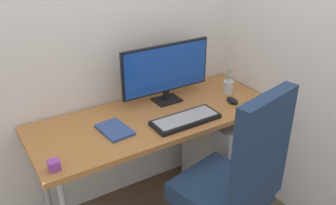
{
  "coord_description": "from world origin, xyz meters",
  "views": [
    {
      "loc": [
        -0.99,
        -1.74,
        1.84
      ],
      "look_at": [
        0.05,
        -0.06,
        0.85
      ],
      "focal_mm": 38.83,
      "sensor_mm": 36.0,
      "label": 1
    }
  ],
  "objects_px": {
    "keyboard": "(186,119)",
    "pen_holder": "(228,86)",
    "desk_clamp_accessory": "(54,165)",
    "office_chair": "(235,182)",
    "monitor": "(166,70)",
    "filing_cabinet": "(223,151)",
    "notebook": "(115,130)",
    "mouse": "(232,100)"
  },
  "relations": [
    {
      "from": "mouse",
      "to": "notebook",
      "type": "xyz_separation_m",
      "value": [
        -0.82,
        0.08,
        -0.01
      ]
    },
    {
      "from": "office_chair",
      "to": "pen_holder",
      "type": "relative_size",
      "value": 6.72
    },
    {
      "from": "filing_cabinet",
      "to": "pen_holder",
      "type": "height_order",
      "value": "pen_holder"
    },
    {
      "from": "monitor",
      "to": "desk_clamp_accessory",
      "type": "height_order",
      "value": "monitor"
    },
    {
      "from": "office_chair",
      "to": "monitor",
      "type": "height_order",
      "value": "office_chair"
    },
    {
      "from": "keyboard",
      "to": "desk_clamp_accessory",
      "type": "bearing_deg",
      "value": -176.09
    },
    {
      "from": "filing_cabinet",
      "to": "desk_clamp_accessory",
      "type": "height_order",
      "value": "desk_clamp_accessory"
    },
    {
      "from": "office_chair",
      "to": "keyboard",
      "type": "relative_size",
      "value": 2.7
    },
    {
      "from": "office_chair",
      "to": "keyboard",
      "type": "bearing_deg",
      "value": 91.17
    },
    {
      "from": "filing_cabinet",
      "to": "mouse",
      "type": "bearing_deg",
      "value": -104.33
    },
    {
      "from": "office_chair",
      "to": "notebook",
      "type": "bearing_deg",
      "value": 125.94
    },
    {
      "from": "keyboard",
      "to": "mouse",
      "type": "relative_size",
      "value": 3.98
    },
    {
      "from": "keyboard",
      "to": "filing_cabinet",
      "type": "bearing_deg",
      "value": 16.02
    },
    {
      "from": "pen_holder",
      "to": "mouse",
      "type": "bearing_deg",
      "value": -119.97
    },
    {
      "from": "monitor",
      "to": "keyboard",
      "type": "xyz_separation_m",
      "value": [
        -0.05,
        -0.31,
        -0.2
      ]
    },
    {
      "from": "office_chair",
      "to": "pen_holder",
      "type": "bearing_deg",
      "value": 53.22
    },
    {
      "from": "office_chair",
      "to": "desk_clamp_accessory",
      "type": "relative_size",
      "value": 21.78
    },
    {
      "from": "desk_clamp_accessory",
      "to": "office_chair",
      "type": "bearing_deg",
      "value": -25.93
    },
    {
      "from": "filing_cabinet",
      "to": "pen_holder",
      "type": "xyz_separation_m",
      "value": [
        0.06,
        0.06,
        0.48
      ]
    },
    {
      "from": "filing_cabinet",
      "to": "pen_holder",
      "type": "relative_size",
      "value": 3.64
    },
    {
      "from": "monitor",
      "to": "mouse",
      "type": "height_order",
      "value": "monitor"
    },
    {
      "from": "monitor",
      "to": "keyboard",
      "type": "relative_size",
      "value": 1.49
    },
    {
      "from": "filing_cabinet",
      "to": "notebook",
      "type": "distance_m",
      "value": 0.95
    },
    {
      "from": "office_chair",
      "to": "mouse",
      "type": "xyz_separation_m",
      "value": [
        0.4,
        0.5,
        0.17
      ]
    },
    {
      "from": "keyboard",
      "to": "mouse",
      "type": "xyz_separation_m",
      "value": [
        0.41,
        0.05,
        0.0
      ]
    },
    {
      "from": "filing_cabinet",
      "to": "monitor",
      "type": "distance_m",
      "value": 0.78
    },
    {
      "from": "desk_clamp_accessory",
      "to": "notebook",
      "type": "bearing_deg",
      "value": 24.2
    },
    {
      "from": "keyboard",
      "to": "pen_holder",
      "type": "bearing_deg",
      "value": 20.83
    },
    {
      "from": "office_chair",
      "to": "filing_cabinet",
      "type": "bearing_deg",
      "value": 54.05
    },
    {
      "from": "notebook",
      "to": "desk_clamp_accessory",
      "type": "distance_m",
      "value": 0.44
    },
    {
      "from": "mouse",
      "to": "notebook",
      "type": "height_order",
      "value": "mouse"
    },
    {
      "from": "monitor",
      "to": "desk_clamp_accessory",
      "type": "distance_m",
      "value": 0.96
    },
    {
      "from": "pen_holder",
      "to": "keyboard",
      "type": "bearing_deg",
      "value": -159.17
    },
    {
      "from": "office_chair",
      "to": "pen_holder",
      "type": "xyz_separation_m",
      "value": [
        0.48,
        0.64,
        0.2
      ]
    },
    {
      "from": "office_chair",
      "to": "mouse",
      "type": "distance_m",
      "value": 0.67
    },
    {
      "from": "keyboard",
      "to": "notebook",
      "type": "relative_size",
      "value": 1.89
    },
    {
      "from": "mouse",
      "to": "keyboard",
      "type": "bearing_deg",
      "value": -165.65
    },
    {
      "from": "mouse",
      "to": "desk_clamp_accessory",
      "type": "height_order",
      "value": "desk_clamp_accessory"
    },
    {
      "from": "office_chair",
      "to": "desk_clamp_accessory",
      "type": "height_order",
      "value": "office_chair"
    },
    {
      "from": "office_chair",
      "to": "pen_holder",
      "type": "distance_m",
      "value": 0.82
    },
    {
      "from": "filing_cabinet",
      "to": "desk_clamp_accessory",
      "type": "distance_m",
      "value": 1.34
    },
    {
      "from": "keyboard",
      "to": "pen_holder",
      "type": "xyz_separation_m",
      "value": [
        0.49,
        0.19,
        0.03
      ]
    }
  ]
}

